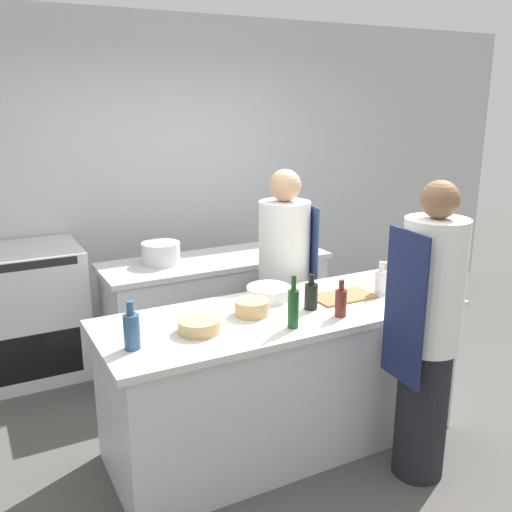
{
  "coord_description": "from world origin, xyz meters",
  "views": [
    {
      "loc": [
        -1.63,
        -2.74,
        2.11
      ],
      "look_at": [
        0.0,
        0.35,
        1.13
      ],
      "focal_mm": 40.0,
      "sensor_mm": 36.0,
      "label": 1
    }
  ],
  "objects_px": {
    "bottle_vinegar": "(311,295)",
    "bowl_prep_small": "(199,326)",
    "chef_at_stove": "(284,280)",
    "bowl_mixing_large": "(252,307)",
    "oven_range": "(18,314)",
    "bottle_sauce": "(341,302)",
    "bottle_olive_oil": "(132,330)",
    "bottle_cooking_oil": "(293,307)",
    "bowl_ceramic_blue": "(269,293)",
    "chef_at_prep_near": "(428,335)",
    "bottle_wine": "(381,281)",
    "stockpot": "(161,253)",
    "bottle_water": "(390,275)"
  },
  "relations": [
    {
      "from": "bowl_prep_small",
      "to": "stockpot",
      "type": "bearing_deg",
      "value": 79.75
    },
    {
      "from": "bottle_olive_oil",
      "to": "stockpot",
      "type": "bearing_deg",
      "value": 65.94
    },
    {
      "from": "bottle_cooking_oil",
      "to": "bottle_sauce",
      "type": "height_order",
      "value": "bottle_cooking_oil"
    },
    {
      "from": "bottle_water",
      "to": "bowl_ceramic_blue",
      "type": "distance_m",
      "value": 0.82
    },
    {
      "from": "bottle_wine",
      "to": "bottle_cooking_oil",
      "type": "bearing_deg",
      "value": -164.83
    },
    {
      "from": "bottle_vinegar",
      "to": "bottle_wine",
      "type": "bearing_deg",
      "value": 1.78
    },
    {
      "from": "bowl_mixing_large",
      "to": "stockpot",
      "type": "bearing_deg",
      "value": 95.5
    },
    {
      "from": "bottle_vinegar",
      "to": "bowl_mixing_large",
      "type": "xyz_separation_m",
      "value": [
        -0.36,
        0.08,
        -0.04
      ]
    },
    {
      "from": "bottle_vinegar",
      "to": "bowl_prep_small",
      "type": "bearing_deg",
      "value": -179.02
    },
    {
      "from": "bottle_vinegar",
      "to": "stockpot",
      "type": "height_order",
      "value": "bottle_vinegar"
    },
    {
      "from": "chef_at_prep_near",
      "to": "bottle_olive_oil",
      "type": "height_order",
      "value": "chef_at_prep_near"
    },
    {
      "from": "bottle_olive_oil",
      "to": "bowl_prep_small",
      "type": "xyz_separation_m",
      "value": [
        0.38,
        0.04,
        -0.06
      ]
    },
    {
      "from": "bottle_olive_oil",
      "to": "bottle_sauce",
      "type": "height_order",
      "value": "bottle_olive_oil"
    },
    {
      "from": "bottle_wine",
      "to": "oven_range",
      "type": "bearing_deg",
      "value": 139.2
    },
    {
      "from": "bottle_olive_oil",
      "to": "bottle_vinegar",
      "type": "xyz_separation_m",
      "value": [
        1.1,
        0.05,
        -0.02
      ]
    },
    {
      "from": "bottle_vinegar",
      "to": "bottle_wine",
      "type": "distance_m",
      "value": 0.54
    },
    {
      "from": "bottle_olive_oil",
      "to": "bowl_mixing_large",
      "type": "distance_m",
      "value": 0.76
    },
    {
      "from": "chef_at_prep_near",
      "to": "bottle_wine",
      "type": "distance_m",
      "value": 0.63
    },
    {
      "from": "stockpot",
      "to": "bowl_prep_small",
      "type": "bearing_deg",
      "value": -100.25
    },
    {
      "from": "bottle_vinegar",
      "to": "bottle_sauce",
      "type": "bearing_deg",
      "value": -64.44
    },
    {
      "from": "chef_at_stove",
      "to": "bottle_cooking_oil",
      "type": "height_order",
      "value": "chef_at_stove"
    },
    {
      "from": "chef_at_stove",
      "to": "bottle_sauce",
      "type": "distance_m",
      "value": 0.97
    },
    {
      "from": "chef_at_stove",
      "to": "bowl_mixing_large",
      "type": "height_order",
      "value": "chef_at_stove"
    },
    {
      "from": "bottle_wine",
      "to": "bowl_prep_small",
      "type": "xyz_separation_m",
      "value": [
        -1.27,
        -0.03,
        -0.05
      ]
    },
    {
      "from": "bottle_olive_oil",
      "to": "bowl_prep_small",
      "type": "relative_size",
      "value": 1.08
    },
    {
      "from": "bottle_sauce",
      "to": "bottle_water",
      "type": "bearing_deg",
      "value": 22.81
    },
    {
      "from": "bowl_prep_small",
      "to": "bowl_ceramic_blue",
      "type": "xyz_separation_m",
      "value": [
        0.58,
        0.28,
        0.0
      ]
    },
    {
      "from": "bottle_wine",
      "to": "bowl_prep_small",
      "type": "relative_size",
      "value": 0.92
    },
    {
      "from": "bottle_cooking_oil",
      "to": "stockpot",
      "type": "xyz_separation_m",
      "value": [
        -0.23,
        1.54,
        -0.04
      ]
    },
    {
      "from": "bottle_vinegar",
      "to": "bottle_water",
      "type": "relative_size",
      "value": 0.84
    },
    {
      "from": "chef_at_prep_near",
      "to": "bottle_water",
      "type": "relative_size",
      "value": 6.67
    },
    {
      "from": "oven_range",
      "to": "bottle_sauce",
      "type": "relative_size",
      "value": 4.63
    },
    {
      "from": "chef_at_prep_near",
      "to": "bottle_vinegar",
      "type": "relative_size",
      "value": 7.94
    },
    {
      "from": "bottle_cooking_oil",
      "to": "bottle_sauce",
      "type": "xyz_separation_m",
      "value": [
        0.33,
        0.02,
        -0.03
      ]
    },
    {
      "from": "chef_at_prep_near",
      "to": "bottle_vinegar",
      "type": "bearing_deg",
      "value": 37.34
    },
    {
      "from": "bottle_olive_oil",
      "to": "bowl_mixing_large",
      "type": "bearing_deg",
      "value": 10.15
    },
    {
      "from": "bottle_sauce",
      "to": "bowl_ceramic_blue",
      "type": "relative_size",
      "value": 0.79
    },
    {
      "from": "chef_at_stove",
      "to": "bottle_wine",
      "type": "relative_size",
      "value": 7.53
    },
    {
      "from": "bowl_mixing_large",
      "to": "stockpot",
      "type": "height_order",
      "value": "stockpot"
    },
    {
      "from": "bowl_prep_small",
      "to": "stockpot",
      "type": "relative_size",
      "value": 0.81
    },
    {
      "from": "bottle_sauce",
      "to": "bottle_vinegar",
      "type": "bearing_deg",
      "value": 115.56
    },
    {
      "from": "oven_range",
      "to": "chef_at_prep_near",
      "type": "height_order",
      "value": "chef_at_prep_near"
    },
    {
      "from": "chef_at_prep_near",
      "to": "stockpot",
      "type": "relative_size",
      "value": 5.86
    },
    {
      "from": "bottle_sauce",
      "to": "stockpot",
      "type": "bearing_deg",
      "value": 110.28
    },
    {
      "from": "bottle_olive_oil",
      "to": "bowl_mixing_large",
      "type": "height_order",
      "value": "bottle_olive_oil"
    },
    {
      "from": "bottle_olive_oil",
      "to": "bottle_cooking_oil",
      "type": "distance_m",
      "value": 0.87
    },
    {
      "from": "bottle_sauce",
      "to": "bottle_wine",
      "type": "bearing_deg",
      "value": 23.35
    },
    {
      "from": "bottle_vinegar",
      "to": "bottle_wine",
      "type": "xyz_separation_m",
      "value": [
        0.54,
        0.02,
        0.0
      ]
    },
    {
      "from": "bottle_vinegar",
      "to": "bowl_ceramic_blue",
      "type": "distance_m",
      "value": 0.31
    },
    {
      "from": "oven_range",
      "to": "bottle_vinegar",
      "type": "distance_m",
      "value": 2.37
    }
  ]
}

